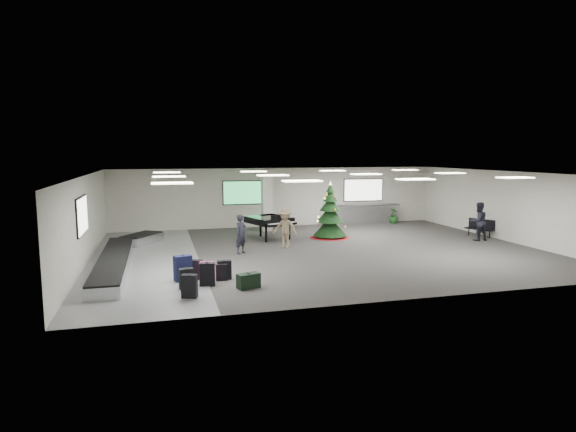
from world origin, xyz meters
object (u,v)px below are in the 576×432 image
object	(u,v)px
christmas_tree	(330,218)
traveler_b	(285,228)
grand_piano	(270,221)
potted_plant_right	(394,216)
bench	(481,227)
potted_plant_left	(326,218)
traveler_a	(241,234)
pink_suitcase	(207,273)
traveler_bench	(478,221)
service_counter	(365,214)
baggage_carousel	(121,256)

from	to	relation	value
christmas_tree	traveler_b	xyz separation A→B (m)	(-2.70, -1.82, -0.08)
grand_piano	potted_plant_right	distance (m)	8.60
bench	potted_plant_left	bearing A→B (deg)	114.21
traveler_a	potted_plant_right	size ratio (longest dim) A/B	1.85
pink_suitcase	traveler_bench	world-z (taller)	traveler_bench
traveler_b	traveler_bench	size ratio (longest dim) A/B	0.95
traveler_b	potted_plant_right	world-z (taller)	traveler_b
christmas_tree	traveler_bench	world-z (taller)	christmas_tree
pink_suitcase	traveler_b	xyz separation A→B (m)	(3.80, 5.01, 0.49)
service_counter	traveler_b	distance (m)	8.44
traveler_a	traveler_bench	world-z (taller)	traveler_bench
potted_plant_left	pink_suitcase	bearing A→B (deg)	-125.83
traveler_bench	service_counter	bearing A→B (deg)	-68.23
baggage_carousel	potted_plant_left	xyz separation A→B (m)	(10.39, 6.58, 0.19)
traveler_b	traveler_bench	bearing A→B (deg)	29.83
potted_plant_right	pink_suitcase	bearing A→B (deg)	-138.54
service_counter	christmas_tree	size ratio (longest dim) A/B	1.50
pink_suitcase	potted_plant_left	size ratio (longest dim) A/B	0.89
baggage_carousel	traveler_b	world-z (taller)	traveler_b
bench	potted_plant_left	distance (m)	8.07
service_counter	bench	world-z (taller)	service_counter
grand_piano	traveler_b	xyz separation A→B (m)	(0.15, -2.26, -0.02)
pink_suitcase	potted_plant_right	distance (m)	15.59
potted_plant_right	traveler_a	bearing A→B (deg)	-148.62
pink_suitcase	traveler_b	bearing A→B (deg)	68.84
grand_piano	potted_plant_left	distance (m)	5.13
baggage_carousel	christmas_tree	bearing A→B (deg)	17.24
pink_suitcase	potted_plant_left	bearing A→B (deg)	70.16
traveler_a	bench	bearing A→B (deg)	-35.47
baggage_carousel	potted_plant_left	world-z (taller)	potted_plant_left
pink_suitcase	grand_piano	xyz separation A→B (m)	(3.65, 7.27, 0.51)
traveler_a	pink_suitcase	bearing A→B (deg)	-152.33
christmas_tree	potted_plant_left	xyz separation A→B (m)	(1.10, 3.69, -0.52)
traveler_a	potted_plant_right	distance (m)	11.60
traveler_a	potted_plant_left	distance (m)	8.53
baggage_carousel	potted_plant_right	distance (m)	15.82
grand_piano	potted_plant_left	world-z (taller)	grand_piano
christmas_tree	traveler_a	world-z (taller)	christmas_tree
service_counter	pink_suitcase	world-z (taller)	service_counter
service_counter	traveler_a	xyz separation A→B (m)	(-8.26, -6.40, 0.24)
christmas_tree	bench	distance (m)	7.34
grand_piano	traveler_a	bearing A→B (deg)	-142.08
grand_piano	traveler_bench	world-z (taller)	traveler_bench
traveler_a	traveler_bench	xyz separation A→B (m)	(11.04, 0.01, 0.10)
traveler_a	potted_plant_left	xyz separation A→B (m)	(5.81, 6.24, -0.38)
traveler_b	traveler_bench	world-z (taller)	traveler_bench
bench	traveler_a	distance (m)	11.88
baggage_carousel	traveler_a	bearing A→B (deg)	4.21
christmas_tree	traveler_a	bearing A→B (deg)	-151.61
bench	christmas_tree	bearing A→B (deg)	142.65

